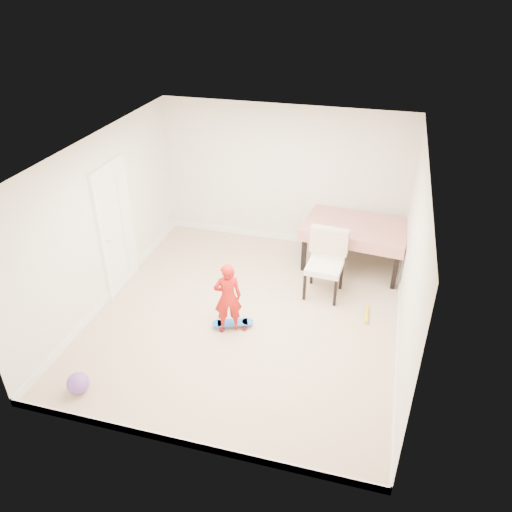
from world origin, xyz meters
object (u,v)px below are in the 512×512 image
(dining_table, at_px, (354,246))
(skateboard, at_px, (233,325))
(child, at_px, (228,299))
(balloon, at_px, (78,383))
(dining_chair, at_px, (325,265))

(dining_table, relative_size, skateboard, 2.86)
(child, bearing_deg, balloon, 25.77)
(dining_table, height_order, balloon, dining_table)
(dining_table, bearing_deg, skateboard, -118.31)
(balloon, bearing_deg, dining_table, 52.52)
(dining_table, height_order, dining_chair, dining_chair)
(skateboard, bearing_deg, dining_table, 34.50)
(dining_chair, bearing_deg, child, -129.16)
(skateboard, xyz_separation_m, balloon, (-1.48, -1.73, 0.09))
(skateboard, distance_m, child, 0.51)
(dining_table, distance_m, dining_chair, 1.08)
(dining_table, distance_m, balloon, 4.96)
(dining_chair, distance_m, child, 1.74)
(dining_table, xyz_separation_m, skateboard, (-1.53, -2.20, -0.37))
(dining_chair, height_order, balloon, dining_chair)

